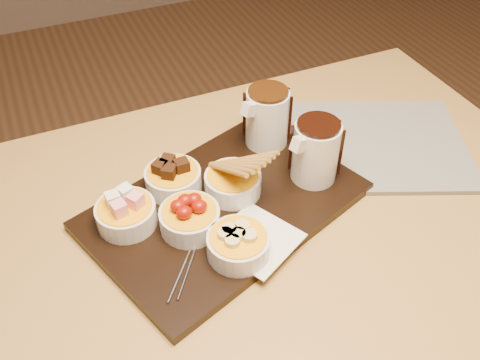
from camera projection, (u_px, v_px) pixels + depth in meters
name	position (u px, v px, depth m)	size (l,w,h in m)	color
dining_table	(249.00, 257.00, 0.99)	(1.20, 0.80, 0.75)	#AF8641
serving_board	(224.00, 206.00, 0.94)	(0.46, 0.30, 0.02)	black
napkin	(256.00, 239.00, 0.87)	(0.12, 0.12, 0.00)	white
bowl_marshmallows	(126.00, 215.00, 0.88)	(0.10, 0.10, 0.04)	silver
bowl_cake	(173.00, 180.00, 0.95)	(0.10, 0.10, 0.04)	silver
bowl_strawberries	(190.00, 219.00, 0.87)	(0.10, 0.10, 0.04)	silver
bowl_biscotti	(233.00, 184.00, 0.94)	(0.10, 0.10, 0.04)	silver
bowl_bananas	(238.00, 245.00, 0.83)	(0.10, 0.10, 0.04)	silver
pitcher_dark_chocolate	(316.00, 152.00, 0.94)	(0.08, 0.08, 0.11)	silver
pitcher_milk_chocolate	(267.00, 118.00, 1.02)	(0.08, 0.08, 0.11)	silver
fondue_skewers	(195.00, 237.00, 0.87)	(0.26, 0.03, 0.01)	silver
newspaper	(374.00, 144.00, 1.07)	(0.36, 0.29, 0.01)	beige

